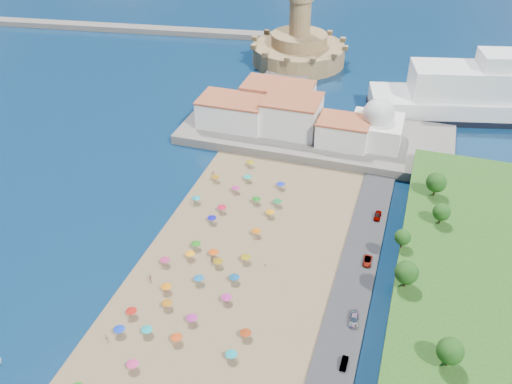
% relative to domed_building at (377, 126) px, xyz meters
% --- Properties ---
extents(ground, '(700.00, 700.00, 0.00)m').
position_rel_domed_building_xyz_m(ground, '(-30.00, -71.00, -8.97)').
color(ground, '#071938').
rests_on(ground, ground).
extents(terrace, '(90.00, 36.00, 3.00)m').
position_rel_domed_building_xyz_m(terrace, '(-20.00, 2.00, -7.47)').
color(terrace, '#59544C').
rests_on(terrace, ground).
extents(jetty, '(18.00, 70.00, 2.40)m').
position_rel_domed_building_xyz_m(jetty, '(-42.00, 37.00, -7.77)').
color(jetty, '#59544C').
rests_on(jetty, ground).
extents(breakwater, '(199.03, 34.77, 2.60)m').
position_rel_domed_building_xyz_m(breakwater, '(-140.00, 82.00, -7.67)').
color(breakwater, '#59544C').
rests_on(breakwater, ground).
extents(waterfront_buildings, '(57.00, 29.00, 11.00)m').
position_rel_domed_building_xyz_m(waterfront_buildings, '(-33.05, 2.64, -1.10)').
color(waterfront_buildings, silver).
rests_on(waterfront_buildings, terrace).
extents(domed_building, '(16.00, 16.00, 15.00)m').
position_rel_domed_building_xyz_m(domed_building, '(0.00, 0.00, 0.00)').
color(domed_building, silver).
rests_on(domed_building, terrace).
extents(fortress, '(40.00, 40.00, 32.40)m').
position_rel_domed_building_xyz_m(fortress, '(-42.00, 67.00, -2.29)').
color(fortress, '#A38551').
rests_on(fortress, ground).
extents(beach_parasols, '(32.06, 111.82, 2.20)m').
position_rel_domed_building_xyz_m(beach_parasols, '(-30.72, -79.87, -6.83)').
color(beach_parasols, gray).
rests_on(beach_parasols, beach).
extents(beachgoers, '(29.65, 96.60, 1.89)m').
position_rel_domed_building_xyz_m(beachgoers, '(-36.71, -70.94, -7.83)').
color(beachgoers, tan).
rests_on(beachgoers, beach).
extents(parked_cars, '(2.35, 77.41, 1.44)m').
position_rel_domed_building_xyz_m(parked_cars, '(6.00, -73.24, -7.60)').
color(parked_cars, gray).
rests_on(parked_cars, promenade).
extents(hillside_trees, '(16.09, 105.46, 6.97)m').
position_rel_domed_building_xyz_m(hillside_trees, '(19.42, -80.22, 0.92)').
color(hillside_trees, '#382314').
rests_on(hillside_trees, hillside).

